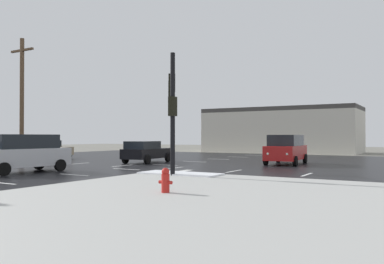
# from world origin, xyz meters

# --- Properties ---
(ground_plane) EXTENTS (120.00, 120.00, 0.00)m
(ground_plane) POSITION_xyz_m (0.00, 0.00, 0.00)
(ground_plane) COLOR slate
(road_asphalt) EXTENTS (44.00, 44.00, 0.02)m
(road_asphalt) POSITION_xyz_m (0.00, 0.00, 0.01)
(road_asphalt) COLOR black
(road_asphalt) RESTS_ON ground_plane
(sidewalk_corner) EXTENTS (18.00, 18.00, 0.14)m
(sidewalk_corner) POSITION_xyz_m (12.00, -12.00, 0.07)
(sidewalk_corner) COLOR #B2B2AD
(sidewalk_corner) RESTS_ON ground_plane
(snow_strip_curbside) EXTENTS (4.00, 1.60, 0.06)m
(snow_strip_curbside) POSITION_xyz_m (5.00, -4.00, 0.17)
(snow_strip_curbside) COLOR white
(snow_strip_curbside) RESTS_ON sidewalk_corner
(lane_markings) EXTENTS (36.15, 36.15, 0.01)m
(lane_markings) POSITION_xyz_m (1.20, -1.38, 0.02)
(lane_markings) COLOR silver
(lane_markings) RESTS_ON road_asphalt
(traffic_signal_mast) EXTENTS (3.66, 5.31, 5.70)m
(traffic_signal_mast) POSITION_xyz_m (4.03, -3.22, 4.01)
(traffic_signal_mast) COLOR black
(traffic_signal_mast) RESTS_ON sidewalk_corner
(fire_hydrant) EXTENTS (0.48, 0.26, 0.79)m
(fire_hydrant) POSITION_xyz_m (7.96, -9.56, 0.54)
(fire_hydrant) COLOR red
(fire_hydrant) RESTS_ON sidewalk_corner
(strip_building_background) EXTENTS (18.31, 8.00, 5.43)m
(strip_building_background) POSITION_xyz_m (-0.27, 27.88, 2.71)
(strip_building_background) COLOR beige
(strip_building_background) RESTS_ON ground_plane
(sedan_tan) EXTENTS (4.67, 2.40, 1.58)m
(sedan_tan) POSITION_xyz_m (-13.67, 3.73, 0.85)
(sedan_tan) COLOR tan
(sedan_tan) RESTS_ON road_asphalt
(suv_silver) EXTENTS (2.45, 4.94, 2.03)m
(suv_silver) POSITION_xyz_m (-3.43, -6.40, 1.09)
(suv_silver) COLOR #B7BABF
(suv_silver) RESTS_ON road_asphalt
(sedan_black) EXTENTS (2.41, 4.67, 1.58)m
(sedan_black) POSITION_xyz_m (-2.52, 3.26, 0.85)
(sedan_black) COLOR black
(sedan_black) RESTS_ON road_asphalt
(suv_red) EXTENTS (2.43, 4.94, 2.03)m
(suv_red) POSITION_xyz_m (6.80, 6.94, 1.09)
(suv_red) COLOR #B21919
(suv_red) RESTS_ON road_asphalt
(utility_pole_mid) EXTENTS (2.20, 0.28, 8.55)m
(utility_pole_mid) POSITION_xyz_m (-8.23, -2.97, 4.48)
(utility_pole_mid) COLOR brown
(utility_pole_mid) RESTS_ON ground_plane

